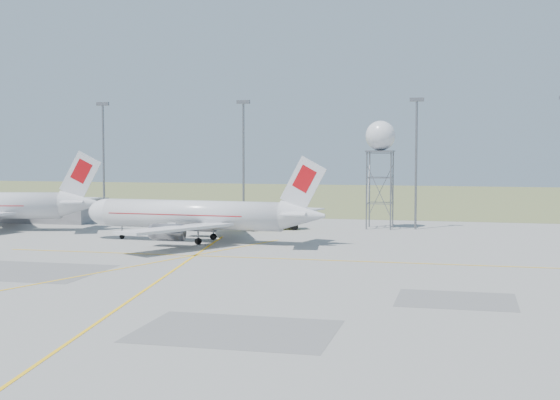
# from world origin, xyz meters

# --- Properties ---
(ground) EXTENTS (400.00, 400.00, 0.00)m
(ground) POSITION_xyz_m (0.00, 0.00, 0.00)
(ground) COLOR #9C9C97
(ground) RESTS_ON ground
(grass_strip) EXTENTS (400.00, 120.00, 0.03)m
(grass_strip) POSITION_xyz_m (0.00, 140.00, 0.01)
(grass_strip) COLOR #586437
(grass_strip) RESTS_ON ground
(building_grey) EXTENTS (19.00, 10.00, 3.90)m
(building_grey) POSITION_xyz_m (-45.00, 64.00, 1.97)
(building_grey) COLOR gray
(building_grey) RESTS_ON ground
(mast_a) EXTENTS (2.20, 0.50, 20.50)m
(mast_a) POSITION_xyz_m (-35.00, 66.00, 12.07)
(mast_a) COLOR slate
(mast_a) RESTS_ON ground
(mast_b) EXTENTS (2.20, 0.50, 20.50)m
(mast_b) POSITION_xyz_m (-10.00, 66.00, 12.07)
(mast_b) COLOR slate
(mast_b) RESTS_ON ground
(mast_c) EXTENTS (2.20, 0.50, 20.50)m
(mast_c) POSITION_xyz_m (18.00, 66.00, 12.07)
(mast_c) COLOR slate
(mast_c) RESTS_ON ground
(airliner_main) EXTENTS (34.57, 33.56, 11.76)m
(airliner_main) POSITION_xyz_m (-9.96, 42.89, 3.60)
(airliner_main) COLOR silver
(airliner_main) RESTS_ON ground
(radar_tower) EXTENTS (4.69, 4.69, 16.98)m
(radar_tower) POSITION_xyz_m (12.42, 65.86, 9.53)
(radar_tower) COLOR slate
(radar_tower) RESTS_ON ground
(fire_truck) EXTENTS (9.53, 6.84, 3.65)m
(fire_truck) POSITION_xyz_m (-3.49, 60.12, 1.75)
(fire_truck) COLOR gold
(fire_truck) RESTS_ON ground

